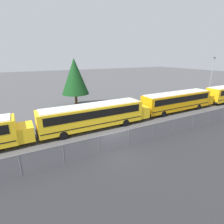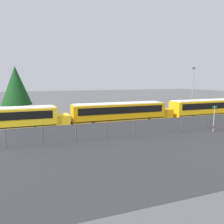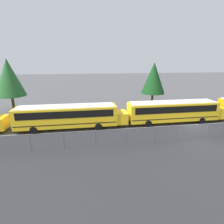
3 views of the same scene
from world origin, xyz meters
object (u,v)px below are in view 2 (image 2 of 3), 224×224
school_bus_4 (121,112)px  light_pole (193,88)px  school_bus_3 (1,119)px  school_bus_5 (209,108)px  tree_1 (16,86)px  street_sign (214,118)px

school_bus_4 → light_pole: 16.90m
school_bus_3 → school_bus_4: (14.26, 0.32, 0.00)m
school_bus_5 → tree_1: (-27.74, 10.70, 3.33)m
school_bus_4 → street_sign: 11.16m
school_bus_3 → tree_1: size_ratio=1.73×
school_bus_3 → school_bus_5: 28.75m
street_sign → tree_1: tree_1 is taller
light_pole → school_bus_3: bearing=-169.4°
school_bus_5 → tree_1: size_ratio=1.73×
school_bus_3 → tree_1: 11.31m
school_bus_4 → school_bus_5: size_ratio=1.00×
school_bus_4 → tree_1: 17.19m
school_bus_3 → light_pole: (30.08, 5.62, 2.68)m
school_bus_4 → school_bus_5: same height
light_pole → tree_1: 29.52m
school_bus_3 → street_sign: (22.91, -6.72, -0.15)m
school_bus_4 → light_pole: size_ratio=1.72×
street_sign → light_pole: 14.55m
street_sign → light_pole: bearing=59.9°
school_bus_4 → light_pole: (15.82, 5.30, 2.68)m
school_bus_3 → school_bus_4: 14.26m
school_bus_4 → school_bus_5: bearing=-1.0°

